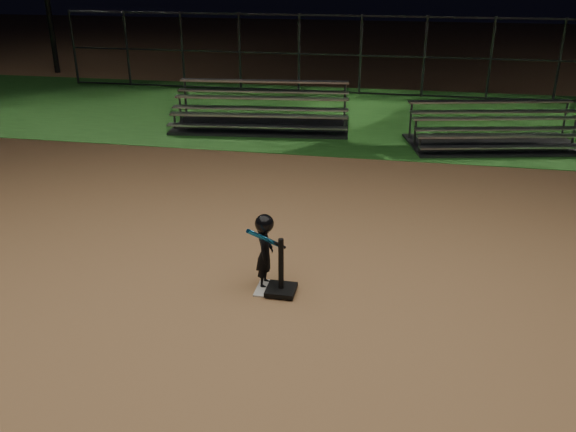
# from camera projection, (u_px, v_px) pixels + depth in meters

# --- Properties ---
(ground) EXTENTS (80.00, 80.00, 0.00)m
(ground) POSITION_uv_depth(u_px,v_px,m) (273.00, 290.00, 7.98)
(ground) COLOR #AD7C4E
(ground) RESTS_ON ground
(grass_strip) EXTENTS (60.00, 8.00, 0.01)m
(grass_strip) POSITION_uv_depth(u_px,v_px,m) (350.00, 115.00, 17.02)
(grass_strip) COLOR #20561C
(grass_strip) RESTS_ON ground
(home_plate) EXTENTS (0.45, 0.45, 0.02)m
(home_plate) POSITION_uv_depth(u_px,v_px,m) (273.00, 289.00, 7.98)
(home_plate) COLOR beige
(home_plate) RESTS_ON ground
(batting_tee) EXTENTS (0.38, 0.38, 0.76)m
(batting_tee) POSITION_uv_depth(u_px,v_px,m) (281.00, 282.00, 7.84)
(batting_tee) COLOR black
(batting_tee) RESTS_ON home_plate
(child_batter) EXTENTS (0.45, 0.56, 1.03)m
(child_batter) POSITION_uv_depth(u_px,v_px,m) (265.00, 249.00, 7.89)
(child_batter) COLOR black
(child_batter) RESTS_ON ground
(bleacher_left) EXTENTS (4.71, 2.67, 1.10)m
(bleacher_left) POSITION_uv_depth(u_px,v_px,m) (261.00, 119.00, 15.75)
(bleacher_left) COLOR #B6B6BB
(bleacher_left) RESTS_ON ground
(bleacher_right) EXTENTS (4.24, 2.74, 0.96)m
(bleacher_right) POSITION_uv_depth(u_px,v_px,m) (495.00, 138.00, 14.10)
(bleacher_right) COLOR #B9B9BE
(bleacher_right) RESTS_ON ground
(backstop_fence) EXTENTS (20.08, 0.08, 2.50)m
(backstop_fence) POSITION_uv_depth(u_px,v_px,m) (361.00, 55.00, 19.24)
(backstop_fence) COLOR #38383D
(backstop_fence) RESTS_ON ground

